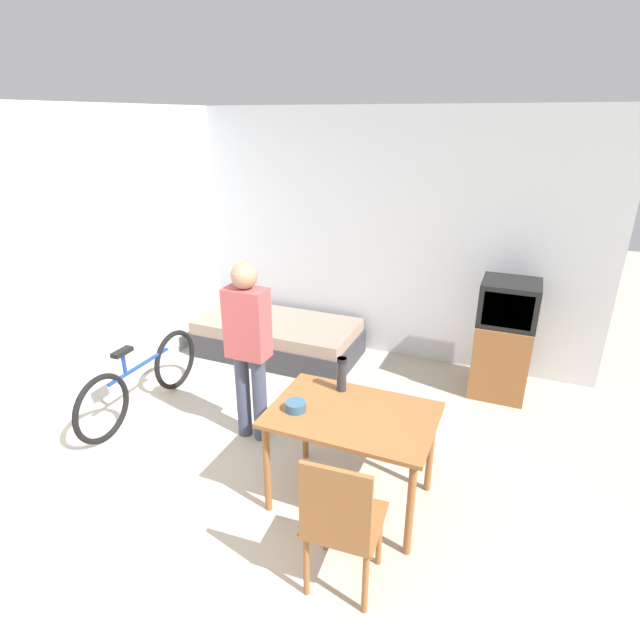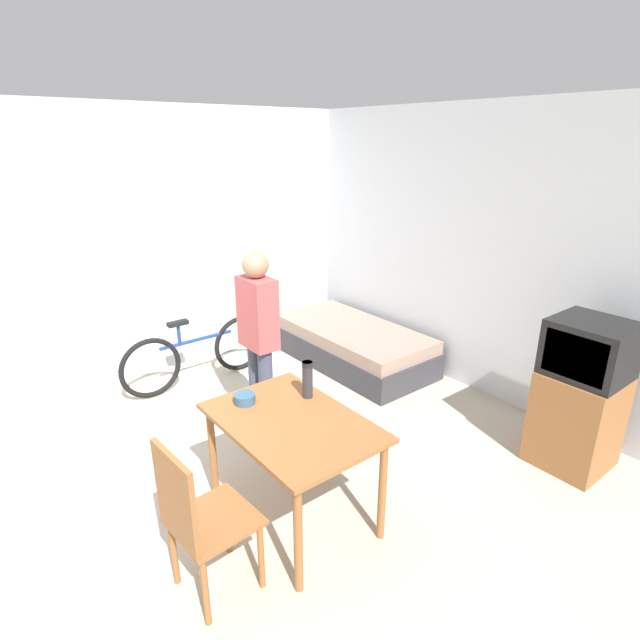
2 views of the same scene
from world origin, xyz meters
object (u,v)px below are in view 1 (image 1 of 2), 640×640
(daybed, at_px, (278,338))
(mate_bowl, at_px, (295,406))
(tv, at_px, (504,339))
(wooden_chair, at_px, (340,521))
(person_standing, at_px, (248,342))
(bicycle, at_px, (142,381))
(dining_table, at_px, (352,425))
(thermos_flask, at_px, (342,373))

(daybed, relative_size, mate_bowl, 13.08)
(tv, distance_m, wooden_chair, 2.86)
(person_standing, height_order, mate_bowl, person_standing)
(bicycle, bearing_deg, dining_table, -9.43)
(bicycle, bearing_deg, thermos_flask, -3.04)
(bicycle, distance_m, person_standing, 1.29)
(wooden_chair, bearing_deg, dining_table, 104.72)
(dining_table, height_order, mate_bowl, mate_bowl)
(tv, distance_m, dining_table, 2.20)
(daybed, xyz_separation_m, tv, (2.44, 0.10, 0.37))
(thermos_flask, xyz_separation_m, mate_bowl, (-0.19, -0.38, -0.11))
(daybed, relative_size, thermos_flask, 7.14)
(bicycle, relative_size, mate_bowl, 11.24)
(bicycle, height_order, thermos_flask, thermos_flask)
(dining_table, distance_m, person_standing, 1.15)
(person_standing, bearing_deg, daybed, 109.65)
(wooden_chair, height_order, bicycle, wooden_chair)
(wooden_chair, distance_m, thermos_flask, 1.12)
(tv, height_order, dining_table, tv)
(dining_table, xyz_separation_m, mate_bowl, (-0.37, -0.12, 0.13))
(daybed, relative_size, tv, 1.59)
(daybed, xyz_separation_m, mate_bowl, (1.22, -2.06, 0.56))
(daybed, relative_size, person_standing, 1.19)
(person_standing, bearing_deg, thermos_flask, -9.97)
(dining_table, height_order, wooden_chair, wooden_chair)
(bicycle, bearing_deg, person_standing, 2.26)
(dining_table, xyz_separation_m, thermos_flask, (-0.17, 0.26, 0.24))
(dining_table, bearing_deg, thermos_flask, 124.26)
(thermos_flask, relative_size, mate_bowl, 1.83)
(daybed, xyz_separation_m, person_standing, (0.55, -1.53, 0.70))
(wooden_chair, xyz_separation_m, person_standing, (-1.24, 1.16, 0.37))
(wooden_chair, bearing_deg, bicycle, 154.96)
(wooden_chair, relative_size, mate_bowl, 6.77)
(daybed, bearing_deg, tv, 2.25)
(wooden_chair, relative_size, person_standing, 0.61)
(person_standing, bearing_deg, wooden_chair, -43.15)
(dining_table, height_order, bicycle, dining_table)
(dining_table, distance_m, bicycle, 2.24)
(daybed, distance_m, bicycle, 1.69)
(dining_table, bearing_deg, mate_bowl, -161.94)
(tv, xyz_separation_m, thermos_flask, (-1.03, -1.77, 0.30))
(person_standing, distance_m, thermos_flask, 0.88)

